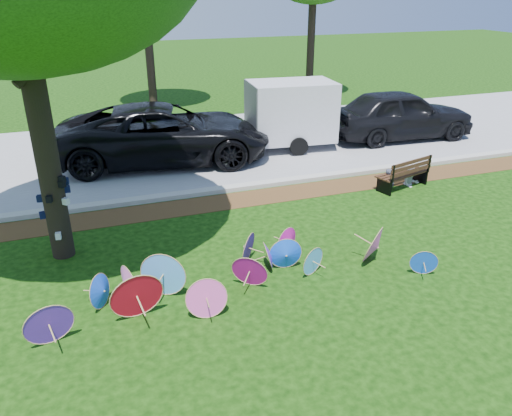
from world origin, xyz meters
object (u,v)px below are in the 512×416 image
(dark_pickup, at_px, (401,114))
(cargo_trailer, at_px, (291,111))
(person_left, at_px, (390,170))
(black_van, at_px, (165,134))
(park_bench, at_px, (402,173))
(person_right, at_px, (412,167))
(parasol_pile, at_px, (218,273))

(dark_pickup, xyz_separation_m, cargo_trailer, (-4.12, 0.22, 0.38))
(cargo_trailer, bearing_deg, person_left, -70.49)
(black_van, distance_m, cargo_trailer, 4.23)
(cargo_trailer, height_order, park_bench, cargo_trailer)
(black_van, height_order, park_bench, black_van)
(park_bench, xyz_separation_m, person_right, (0.35, 0.05, 0.10))
(parasol_pile, relative_size, person_right, 7.04)
(park_bench, distance_m, person_left, 0.37)
(parasol_pile, height_order, dark_pickup, dark_pickup)
(cargo_trailer, distance_m, park_bench, 4.64)
(parasol_pile, xyz_separation_m, person_right, (6.40, 3.29, 0.15))
(person_right, bearing_deg, park_bench, -168.60)
(black_van, relative_size, person_right, 6.16)
(parasol_pile, xyz_separation_m, park_bench, (6.05, 3.24, 0.05))
(parasol_pile, relative_size, person_left, 7.03)
(parasol_pile, bearing_deg, cargo_trailer, 58.64)
(person_left, bearing_deg, parasol_pile, -168.50)
(park_bench, bearing_deg, person_right, -7.07)
(cargo_trailer, relative_size, person_left, 2.62)
(dark_pickup, bearing_deg, parasol_pile, 133.64)
(cargo_trailer, distance_m, person_right, 4.70)
(person_right, bearing_deg, black_van, 147.97)
(black_van, distance_m, person_right, 7.36)
(person_left, bearing_deg, dark_pickup, 34.73)
(person_left, height_order, person_right, same)
(black_van, bearing_deg, cargo_trailer, -81.70)
(black_van, relative_size, park_bench, 3.97)
(black_van, xyz_separation_m, person_right, (6.00, -4.25, -0.37))
(parasol_pile, xyz_separation_m, dark_pickup, (8.73, 7.34, 0.50))
(park_bench, bearing_deg, parasol_pile, -167.05)
(dark_pickup, bearing_deg, cargo_trailer, 90.47)
(black_van, height_order, cargo_trailer, cargo_trailer)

